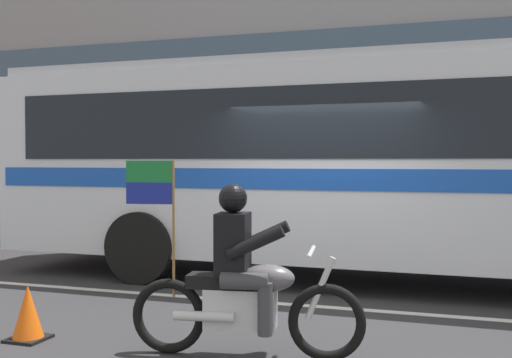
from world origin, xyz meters
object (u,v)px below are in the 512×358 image
Objects in this scene: transit_bus at (435,153)px; motorcycle_with_rider at (243,284)px; traffic_cone at (28,314)px; fire_hydrant at (241,223)px.

motorcycle_with_rider is (-1.48, -3.92, -1.22)m from transit_bus.
motorcycle_with_rider is at bearing 4.44° from traffic_cone.
motorcycle_with_rider is 2.24m from traffic_cone.
transit_bus is 17.38× the size of fire_hydrant.
motorcycle_with_rider reaches higher than fire_hydrant.
fire_hydrant is 1.36× the size of traffic_cone.
motorcycle_with_rider reaches higher than traffic_cone.
motorcycle_with_rider is at bearing -110.63° from transit_bus.
transit_bus is at bearing 48.07° from traffic_cone.
transit_bus is 5.73m from traffic_cone.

